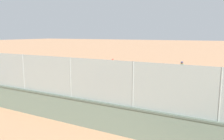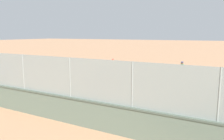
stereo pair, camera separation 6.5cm
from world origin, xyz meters
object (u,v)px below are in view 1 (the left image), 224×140
player_foreground_swinging (182,69)px  spare_ball_by_wall (215,136)px  player_near_wall_returning (113,65)px  sports_ball (99,64)px

player_foreground_swinging → spare_ball_by_wall: bearing=106.3°
player_near_wall_returning → player_foreground_swinging: player_foreground_swinging is taller
player_foreground_swinging → sports_ball: size_ratio=18.45×
player_near_wall_returning → player_foreground_swinging: bearing=177.0°
player_near_wall_returning → sports_ball: player_near_wall_returning is taller
player_near_wall_returning → spare_ball_by_wall: bearing=131.7°
player_foreground_swinging → sports_ball: player_foreground_swinging is taller
player_near_wall_returning → spare_ball_by_wall: 16.78m
sports_ball → spare_ball_by_wall: bearing=138.7°
sports_ball → spare_ball_by_wall: sports_ball is taller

